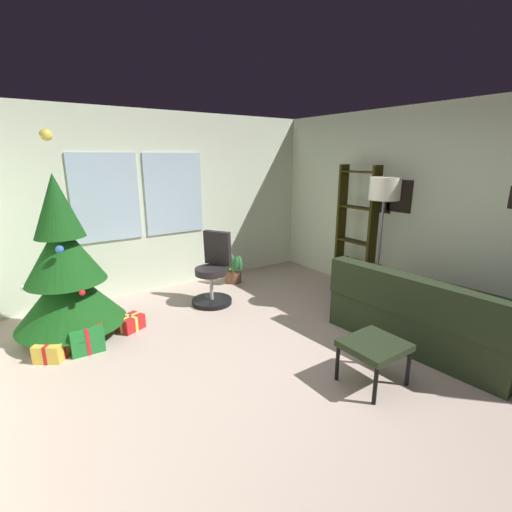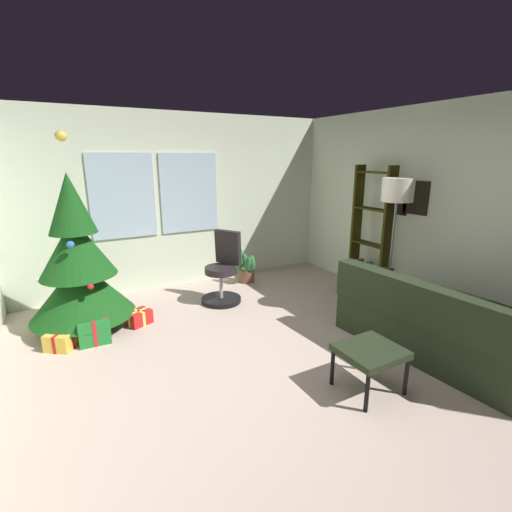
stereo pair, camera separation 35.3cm
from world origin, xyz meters
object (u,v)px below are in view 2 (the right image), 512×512
gift_box_green (94,331)px  bookshelf (370,240)px  gift_box_gold (61,340)px  potted_plant (246,269)px  footstool (370,353)px  gift_box_red (139,318)px  office_chair (223,274)px  floor_lamp (397,199)px  holiday_tree (79,267)px  couch (451,327)px

gift_box_green → bookshelf: bearing=-5.3°
gift_box_gold → potted_plant: (2.72, 0.94, 0.14)m
footstool → gift_box_red: footstool is taller
office_chair → gift_box_green: bearing=-166.7°
bookshelf → potted_plant: 1.99m
gift_box_green → floor_lamp: 3.83m
footstool → gift_box_green: size_ratio=1.57×
gift_box_red → gift_box_green: (-0.53, -0.22, 0.05)m
bookshelf → office_chair: bearing=159.4°
gift_box_gold → footstool: bearing=-42.0°
footstool → holiday_tree: holiday_tree is taller
gift_box_red → floor_lamp: size_ratio=0.19×
floor_lamp → couch: bearing=-100.0°
footstool → gift_box_red: (-1.50, 2.32, -0.27)m
gift_box_red → potted_plant: 2.01m
footstool → gift_box_green: (-2.03, 2.10, -0.22)m
gift_box_green → bookshelf: size_ratio=0.18×
couch → bookshelf: 1.86m
gift_box_red → bookshelf: bearing=-9.9°
footstool → gift_box_red: 2.77m
footstool → office_chair: (-0.28, 2.51, 0.04)m
gift_box_green → office_chair: size_ratio=0.33×
footstool → gift_box_gold: 3.18m
bookshelf → gift_box_gold: bearing=174.9°
footstool → potted_plant: potted_plant is taller
gift_box_green → potted_plant: potted_plant is taller
gift_box_green → footstool: bearing=-46.0°
gift_box_red → office_chair: 1.28m
holiday_tree → gift_box_gold: size_ratio=6.24×
potted_plant → holiday_tree: bearing=-168.4°
gift_box_red → bookshelf: 3.38m
gift_box_red → gift_box_gold: bearing=-166.8°
gift_box_green → bookshelf: bookshelf is taller
footstool → floor_lamp: 2.09m
gift_box_green → bookshelf: 3.86m
floor_lamp → potted_plant: floor_lamp is taller
gift_box_green → potted_plant: bearing=21.8°
floor_lamp → gift_box_green: bearing=163.0°
couch → gift_box_green: bearing=147.7°
gift_box_green → office_chair: bearing=13.3°
gift_box_gold → bookshelf: 4.19m
couch → gift_box_red: 3.55m
bookshelf → floor_lamp: (-0.36, -0.70, 0.68)m
holiday_tree → gift_box_gold: bearing=-122.3°
gift_box_gold → floor_lamp: bearing=-15.8°
gift_box_red → bookshelf: (3.25, -0.57, 0.74)m
office_chair → floor_lamp: (1.67, -1.46, 1.11)m
holiday_tree → gift_box_gold: holiday_tree is taller
footstool → gift_box_red: bearing=122.9°
gift_box_gold → potted_plant: bearing=19.0°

